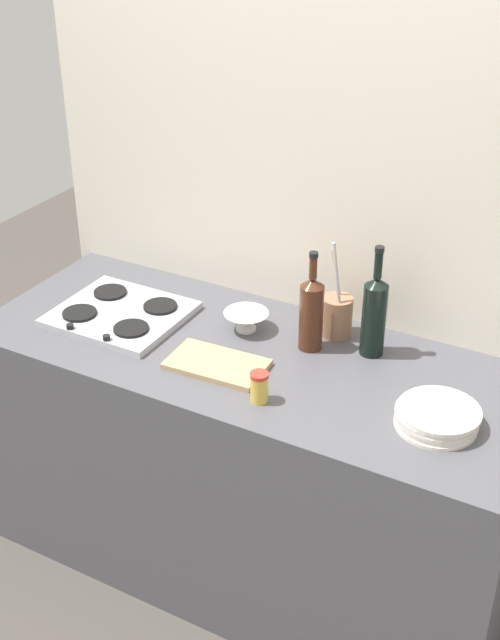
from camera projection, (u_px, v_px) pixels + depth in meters
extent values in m
plane|color=#47423D|center=(250.00, 559.00, 3.08)|extent=(6.00, 6.00, 0.00)
cube|color=#4C4C51|center=(250.00, 464.00, 2.86)|extent=(1.80, 0.70, 0.90)
cube|color=beige|center=(304.00, 242.00, 2.80)|extent=(1.90, 0.06, 2.26)
cube|color=#B2B2B7|center=(121.00, 314.00, 2.82)|extent=(0.42, 0.38, 0.02)
cylinder|color=black|center=(80.00, 313.00, 2.79)|extent=(0.11, 0.11, 0.01)
cylinder|color=black|center=(131.00, 328.00, 2.71)|extent=(0.11, 0.11, 0.01)
cylinder|color=black|center=(110.00, 292.00, 2.92)|extent=(0.11, 0.11, 0.01)
cylinder|color=black|center=(160.00, 306.00, 2.83)|extent=(0.11, 0.11, 0.01)
cylinder|color=black|center=(70.00, 326.00, 2.71)|extent=(0.02, 0.02, 0.02)
cylinder|color=black|center=(107.00, 338.00, 2.65)|extent=(0.02, 0.02, 0.02)
cylinder|color=silver|center=(436.00, 424.00, 2.30)|extent=(0.23, 0.23, 0.01)
cylinder|color=silver|center=(437.00, 420.00, 2.30)|extent=(0.23, 0.23, 0.01)
cylinder|color=silver|center=(437.00, 417.00, 2.29)|extent=(0.23, 0.23, 0.01)
cylinder|color=silver|center=(437.00, 413.00, 2.29)|extent=(0.23, 0.23, 0.01)
cylinder|color=silver|center=(439.00, 411.00, 2.28)|extent=(0.23, 0.23, 0.01)
cylinder|color=black|center=(374.00, 320.00, 2.57)|extent=(0.08, 0.08, 0.24)
cone|color=black|center=(377.00, 282.00, 2.51)|extent=(0.08, 0.08, 0.03)
cylinder|color=black|center=(378.00, 265.00, 2.48)|extent=(0.03, 0.03, 0.09)
cylinder|color=black|center=(380.00, 249.00, 2.45)|extent=(0.03, 0.03, 0.02)
cylinder|color=#472314|center=(311.00, 317.00, 2.61)|extent=(0.08, 0.08, 0.22)
cone|color=#472314|center=(313.00, 283.00, 2.55)|extent=(0.08, 0.08, 0.03)
cylinder|color=#472314|center=(313.00, 268.00, 2.52)|extent=(0.02, 0.02, 0.07)
cylinder|color=black|center=(314.00, 255.00, 2.50)|extent=(0.03, 0.03, 0.02)
cylinder|color=white|center=(246.00, 328.00, 2.75)|extent=(0.07, 0.07, 0.01)
cone|color=white|center=(246.00, 320.00, 2.74)|extent=(0.15, 0.15, 0.05)
cylinder|color=#996B4C|center=(337.00, 316.00, 2.70)|extent=(0.10, 0.10, 0.13)
cylinder|color=#997247|center=(338.00, 283.00, 2.66)|extent=(0.05, 0.03, 0.24)
cylinder|color=#B7B7B2|center=(338.00, 285.00, 2.62)|extent=(0.06, 0.03, 0.28)
cylinder|color=gold|center=(259.00, 389.00, 2.39)|extent=(0.05, 0.05, 0.08)
cylinder|color=red|center=(259.00, 375.00, 2.36)|extent=(0.05, 0.05, 0.01)
cube|color=tan|center=(217.00, 364.00, 2.56)|extent=(0.31, 0.19, 0.02)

